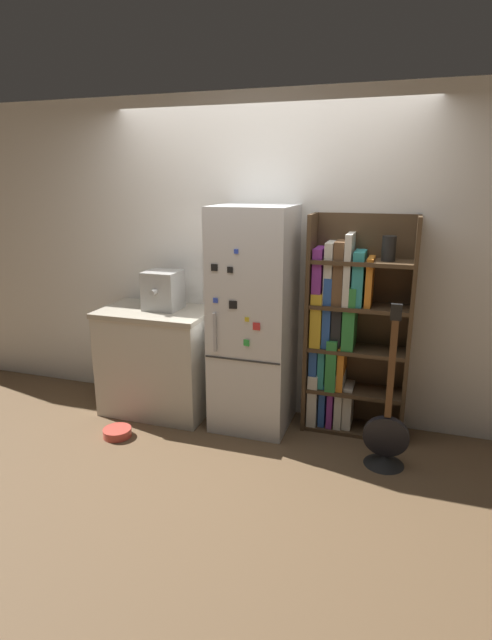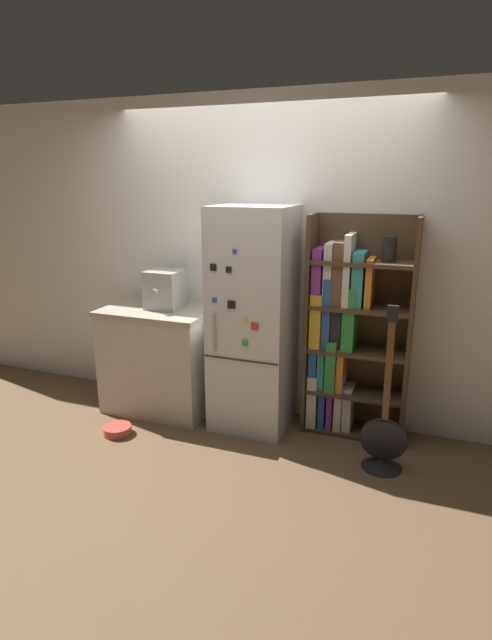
{
  "view_description": "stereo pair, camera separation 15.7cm",
  "coord_description": "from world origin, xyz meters",
  "px_view_note": "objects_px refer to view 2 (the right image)",
  "views": [
    {
      "loc": [
        1.11,
        -3.43,
        1.95
      ],
      "look_at": [
        -0.06,
        0.15,
        0.88
      ],
      "focal_mm": 28.0,
      "sensor_mm": 36.0,
      "label": 1
    },
    {
      "loc": [
        1.26,
        -3.37,
        1.95
      ],
      "look_at": [
        -0.06,
        0.15,
        0.88
      ],
      "focal_mm": 28.0,
      "sensor_mm": 36.0,
      "label": 2
    }
  ],
  "objects_px": {
    "pet_bowl": "(117,429)",
    "bookshelf": "(346,333)",
    "guitar": "(383,445)",
    "espresso_machine": "(165,289)",
    "refrigerator": "(254,320)"
  },
  "relations": [
    {
      "from": "bookshelf",
      "to": "guitar",
      "type": "relative_size",
      "value": 1.41
    },
    {
      "from": "espresso_machine",
      "to": "pet_bowl",
      "type": "height_order",
      "value": "espresso_machine"
    },
    {
      "from": "pet_bowl",
      "to": "guitar",
      "type": "bearing_deg",
      "value": 6.72
    },
    {
      "from": "espresso_machine",
      "to": "pet_bowl",
      "type": "relative_size",
      "value": 1.5
    },
    {
      "from": "bookshelf",
      "to": "espresso_machine",
      "type": "relative_size",
      "value": 5.13
    },
    {
      "from": "refrigerator",
      "to": "guitar",
      "type": "xyz_separation_m",
      "value": [
        1.07,
        -0.33,
        -0.71
      ]
    },
    {
      "from": "refrigerator",
      "to": "espresso_machine",
      "type": "height_order",
      "value": "refrigerator"
    },
    {
      "from": "pet_bowl",
      "to": "bookshelf",
      "type": "bearing_deg",
      "value": 23.59
    },
    {
      "from": "bookshelf",
      "to": "guitar",
      "type": "bearing_deg",
      "value": -52.23
    },
    {
      "from": "guitar",
      "to": "pet_bowl",
      "type": "distance_m",
      "value": 2.03
    },
    {
      "from": "bookshelf",
      "to": "guitar",
      "type": "distance_m",
      "value": 0.88
    },
    {
      "from": "refrigerator",
      "to": "espresso_machine",
      "type": "relative_size",
      "value": 5.31
    },
    {
      "from": "refrigerator",
      "to": "pet_bowl",
      "type": "xyz_separation_m",
      "value": [
        -0.94,
        -0.56,
        -0.84
      ]
    },
    {
      "from": "guitar",
      "to": "pet_bowl",
      "type": "height_order",
      "value": "guitar"
    },
    {
      "from": "refrigerator",
      "to": "bookshelf",
      "type": "xyz_separation_m",
      "value": [
        0.7,
        0.15,
        -0.07
      ]
    }
  ]
}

